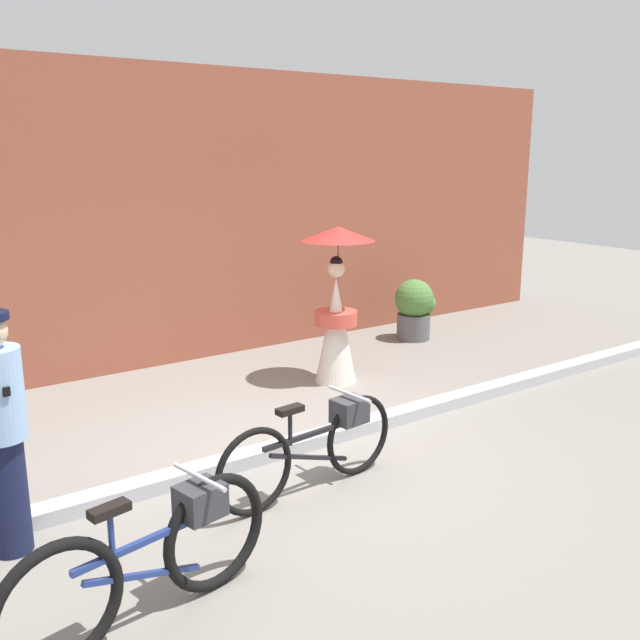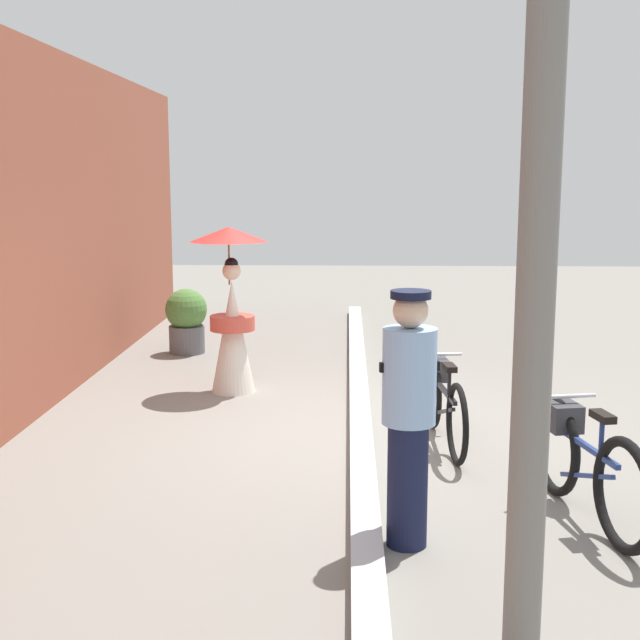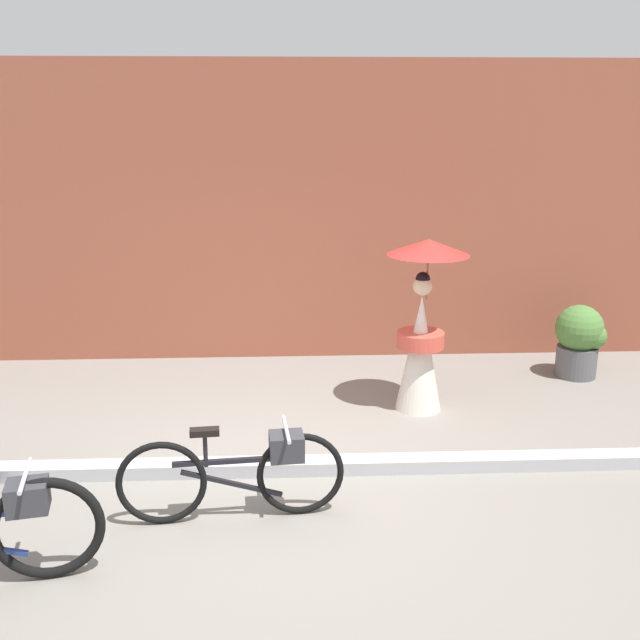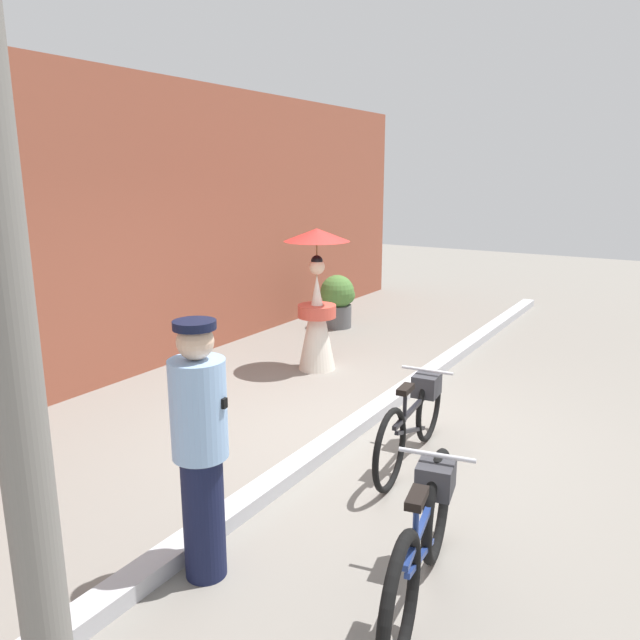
# 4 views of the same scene
# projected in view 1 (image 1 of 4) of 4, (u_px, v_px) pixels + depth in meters

# --- Properties ---
(ground_plane) EXTENTS (30.00, 30.00, 0.00)m
(ground_plane) POSITION_uv_depth(u_px,v_px,m) (290.00, 452.00, 6.32)
(ground_plane) COLOR gray
(building_wall) EXTENTS (14.00, 0.40, 3.66)m
(building_wall) POSITION_uv_depth(u_px,v_px,m) (139.00, 219.00, 8.56)
(building_wall) COLOR brown
(building_wall) RESTS_ON ground_plane
(sidewalk_curb) EXTENTS (14.00, 0.20, 0.12)m
(sidewalk_curb) POSITION_uv_depth(u_px,v_px,m) (290.00, 446.00, 6.30)
(sidewalk_curb) COLOR #B2B2B7
(sidewalk_curb) RESTS_ON ground_plane
(bicycle_near_officer) EXTENTS (1.74, 0.48, 0.77)m
(bicycle_near_officer) POSITION_uv_depth(u_px,v_px,m) (317.00, 443.00, 5.53)
(bicycle_near_officer) COLOR black
(bicycle_near_officer) RESTS_ON ground_plane
(bicycle_far_side) EXTENTS (1.73, 0.52, 0.82)m
(bicycle_far_side) POSITION_uv_depth(u_px,v_px,m) (151.00, 557.00, 3.95)
(bicycle_far_side) COLOR black
(bicycle_far_side) RESTS_ON ground_plane
(person_officer) EXTENTS (0.34, 0.38, 1.66)m
(person_officer) POSITION_uv_depth(u_px,v_px,m) (0.00, 428.00, 4.56)
(person_officer) COLOR #141938
(person_officer) RESTS_ON ground_plane
(person_with_parasol) EXTENTS (0.84, 0.84, 1.81)m
(person_with_parasol) POSITION_uv_depth(u_px,v_px,m) (337.00, 304.00, 8.07)
(person_with_parasol) COLOR silver
(person_with_parasol) RESTS_ON ground_plane
(potted_plant_by_door) EXTENTS (0.57, 0.56, 0.87)m
(potted_plant_by_door) POSITION_uv_depth(u_px,v_px,m) (415.00, 307.00, 10.03)
(potted_plant_by_door) COLOR #59595B
(potted_plant_by_door) RESTS_ON ground_plane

